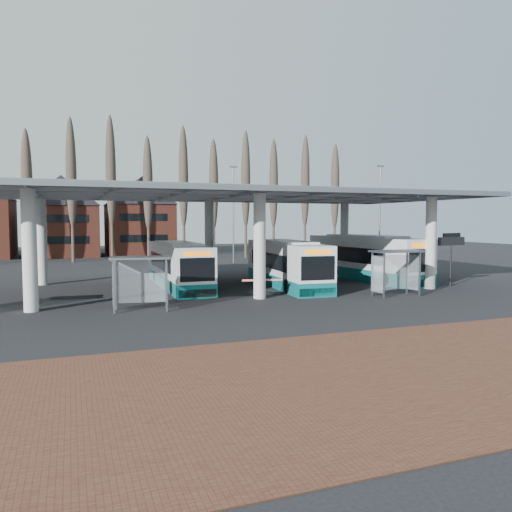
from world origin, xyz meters
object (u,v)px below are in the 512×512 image
object	(u,v)px
bus_2	(286,264)
shelter_2	(394,263)
shelter_1	(141,271)
bus_1	(178,266)
bus_3	(365,258)

from	to	relation	value
bus_2	shelter_2	world-z (taller)	bus_2
shelter_1	shelter_2	xyz separation A→B (m)	(14.70, -0.41, 0.03)
shelter_1	shelter_2	distance (m)	14.70
bus_2	shelter_1	size ratio (longest dim) A/B	3.69
bus_2	bus_1	bearing A→B (deg)	169.58
bus_3	shelter_1	world-z (taller)	bus_3
bus_1	shelter_2	bearing A→B (deg)	-36.90
bus_1	shelter_2	size ratio (longest dim) A/B	3.68
shelter_1	shelter_2	bearing A→B (deg)	7.30
bus_1	bus_2	xyz separation A→B (m)	(7.04, -1.90, 0.04)
bus_1	shelter_1	bearing A→B (deg)	-113.44
shelter_2	bus_3	bearing A→B (deg)	67.52
bus_2	shelter_2	xyz separation A→B (m)	(4.13, -6.55, 0.51)
shelter_1	shelter_2	size ratio (longest dim) A/B	1.04
bus_3	bus_2	bearing A→B (deg)	-172.26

